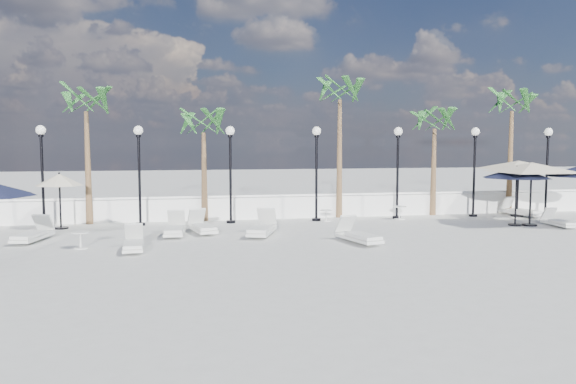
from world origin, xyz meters
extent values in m
plane|color=#B0B0AB|center=(0.00, 0.00, 0.00)|extent=(100.00, 100.00, 0.00)
cube|color=white|center=(0.00, 7.50, 0.45)|extent=(26.00, 0.30, 0.90)
cube|color=white|center=(0.00, 7.50, 0.97)|extent=(26.00, 0.12, 0.08)
cylinder|color=black|center=(-10.50, 6.50, 0.05)|extent=(0.36, 0.36, 0.10)
cylinder|color=black|center=(-10.50, 6.50, 1.75)|extent=(0.10, 0.10, 3.50)
cylinder|color=black|center=(-10.50, 6.50, 3.45)|extent=(0.18, 0.18, 0.10)
sphere|color=white|center=(-10.50, 6.50, 3.66)|extent=(0.36, 0.36, 0.36)
cylinder|color=black|center=(-7.00, 6.50, 0.05)|extent=(0.36, 0.36, 0.10)
cylinder|color=black|center=(-7.00, 6.50, 1.75)|extent=(0.10, 0.10, 3.50)
cylinder|color=black|center=(-7.00, 6.50, 3.45)|extent=(0.18, 0.18, 0.10)
sphere|color=white|center=(-7.00, 6.50, 3.66)|extent=(0.36, 0.36, 0.36)
cylinder|color=black|center=(-3.50, 6.50, 0.05)|extent=(0.36, 0.36, 0.10)
cylinder|color=black|center=(-3.50, 6.50, 1.75)|extent=(0.10, 0.10, 3.50)
cylinder|color=black|center=(-3.50, 6.50, 3.45)|extent=(0.18, 0.18, 0.10)
sphere|color=white|center=(-3.50, 6.50, 3.66)|extent=(0.36, 0.36, 0.36)
cylinder|color=black|center=(0.00, 6.50, 0.05)|extent=(0.36, 0.36, 0.10)
cylinder|color=black|center=(0.00, 6.50, 1.75)|extent=(0.10, 0.10, 3.50)
cylinder|color=black|center=(0.00, 6.50, 3.45)|extent=(0.18, 0.18, 0.10)
sphere|color=white|center=(0.00, 6.50, 3.66)|extent=(0.36, 0.36, 0.36)
cylinder|color=black|center=(3.50, 6.50, 0.05)|extent=(0.36, 0.36, 0.10)
cylinder|color=black|center=(3.50, 6.50, 1.75)|extent=(0.10, 0.10, 3.50)
cylinder|color=black|center=(3.50, 6.50, 3.45)|extent=(0.18, 0.18, 0.10)
sphere|color=white|center=(3.50, 6.50, 3.66)|extent=(0.36, 0.36, 0.36)
cylinder|color=black|center=(7.00, 6.50, 0.05)|extent=(0.36, 0.36, 0.10)
cylinder|color=black|center=(7.00, 6.50, 1.75)|extent=(0.10, 0.10, 3.50)
cylinder|color=black|center=(7.00, 6.50, 3.45)|extent=(0.18, 0.18, 0.10)
sphere|color=white|center=(7.00, 6.50, 3.66)|extent=(0.36, 0.36, 0.36)
cylinder|color=black|center=(10.50, 6.50, 0.05)|extent=(0.36, 0.36, 0.10)
cylinder|color=black|center=(10.50, 6.50, 1.75)|extent=(0.10, 0.10, 3.50)
cylinder|color=black|center=(10.50, 6.50, 3.45)|extent=(0.18, 0.18, 0.10)
sphere|color=white|center=(10.50, 6.50, 3.66)|extent=(0.36, 0.36, 0.36)
cone|color=brown|center=(-9.00, 7.30, 2.20)|extent=(0.28, 0.28, 4.40)
cone|color=brown|center=(-4.50, 7.30, 1.80)|extent=(0.28, 0.28, 3.60)
cone|color=brown|center=(1.20, 7.30, 2.50)|extent=(0.28, 0.28, 5.00)
cone|color=brown|center=(5.50, 7.30, 1.90)|extent=(0.28, 0.28, 3.80)
cone|color=brown|center=(9.20, 7.30, 2.30)|extent=(0.28, 0.28, 4.60)
cube|color=silver|center=(-10.17, 3.46, 0.15)|extent=(1.03, 1.97, 0.10)
cube|color=silver|center=(-10.23, 3.21, 0.26)|extent=(0.85, 1.37, 0.10)
cube|color=silver|center=(-10.01, 4.20, 0.53)|extent=(0.67, 0.56, 0.59)
cube|color=silver|center=(-6.85, 1.26, 0.14)|extent=(0.65, 1.73, 0.09)
cube|color=silver|center=(-6.84, 1.03, 0.24)|extent=(0.59, 1.18, 0.09)
cube|color=silver|center=(-6.88, 1.95, 0.48)|extent=(0.55, 0.43, 0.53)
cube|color=silver|center=(-5.67, 3.78, 0.15)|extent=(0.76, 1.94, 0.10)
cube|color=silver|center=(-5.68, 3.52, 0.27)|extent=(0.68, 1.32, 0.10)
cube|color=silver|center=(-5.62, 4.55, 0.54)|extent=(0.63, 0.49, 0.60)
cube|color=silver|center=(-4.72, 4.17, 0.15)|extent=(1.04, 1.97, 0.10)
cube|color=silver|center=(-4.66, 3.92, 0.26)|extent=(0.86, 1.37, 0.10)
cube|color=silver|center=(-4.90, 4.91, 0.53)|extent=(0.67, 0.57, 0.59)
cube|color=silver|center=(-2.72, 3.21, 0.17)|extent=(1.34, 2.16, 0.11)
cube|color=silver|center=(-2.81, 2.95, 0.29)|extent=(1.07, 1.52, 0.11)
cube|color=silver|center=(-2.44, 3.99, 0.58)|extent=(0.77, 0.67, 0.64)
cube|color=silver|center=(0.11, 1.26, 0.15)|extent=(1.13, 2.01, 0.10)
cube|color=silver|center=(0.18, 1.01, 0.27)|extent=(0.92, 1.40, 0.10)
cube|color=silver|center=(-0.10, 2.00, 0.54)|extent=(0.70, 0.60, 0.60)
cube|color=silver|center=(8.65, 3.08, 0.13)|extent=(0.56, 1.58, 0.09)
cube|color=silver|center=(8.64, 2.86, 0.22)|extent=(0.52, 1.07, 0.09)
cube|color=silver|center=(8.66, 3.71, 0.44)|extent=(0.50, 0.38, 0.49)
cube|color=silver|center=(9.10, 6.20, 0.15)|extent=(1.08, 1.95, 0.10)
cube|color=silver|center=(9.16, 5.96, 0.26)|extent=(0.88, 1.36, 0.10)
cube|color=silver|center=(8.90, 6.92, 0.52)|extent=(0.67, 0.57, 0.58)
cylinder|color=silver|center=(-8.45, 1.94, 0.02)|extent=(0.41, 0.41, 0.03)
cylinder|color=silver|center=(-8.45, 1.94, 0.24)|extent=(0.06, 0.06, 0.49)
cylinder|color=silver|center=(-8.45, 1.94, 0.50)|extent=(0.53, 0.53, 0.03)
cylinder|color=silver|center=(0.34, 6.20, 0.01)|extent=(0.37, 0.37, 0.03)
cylinder|color=silver|center=(0.34, 6.20, 0.22)|extent=(0.06, 0.06, 0.44)
cylinder|color=silver|center=(0.34, 6.20, 0.45)|extent=(0.48, 0.48, 0.03)
cylinder|color=silver|center=(3.50, 6.20, 0.02)|extent=(0.44, 0.44, 0.03)
cylinder|color=silver|center=(3.50, 6.20, 0.26)|extent=(0.07, 0.07, 0.52)
cylinder|color=silver|center=(3.50, 6.20, 0.54)|extent=(0.57, 0.57, 0.03)
cylinder|color=black|center=(7.24, 3.75, 0.03)|extent=(0.52, 0.52, 0.06)
cylinder|color=black|center=(7.24, 3.75, 1.11)|extent=(0.06, 0.06, 2.21)
cone|color=black|center=(7.24, 3.75, 2.04)|extent=(2.58, 2.58, 0.41)
sphere|color=black|center=(7.24, 3.75, 2.28)|extent=(0.07, 0.07, 0.07)
cylinder|color=black|center=(8.92, 6.20, 0.03)|extent=(0.54, 0.54, 0.06)
cylinder|color=black|center=(8.92, 6.20, 1.19)|extent=(0.07, 0.07, 2.39)
pyramid|color=beige|center=(8.92, 6.20, 2.41)|extent=(5.29, 5.29, 0.36)
cylinder|color=black|center=(7.75, 3.59, 0.03)|extent=(0.56, 0.56, 0.06)
cylinder|color=black|center=(7.75, 3.59, 1.21)|extent=(0.08, 0.08, 2.41)
pyramid|color=beige|center=(7.75, 3.59, 2.44)|extent=(5.24, 5.24, 0.38)
cylinder|color=black|center=(-9.85, 6.20, 0.03)|extent=(0.53, 0.53, 0.06)
cylinder|color=black|center=(-9.85, 6.20, 1.00)|extent=(0.07, 0.07, 2.00)
cone|color=beige|center=(-9.85, 6.20, 1.83)|extent=(1.71, 1.71, 0.43)
sphere|color=black|center=(-9.85, 6.20, 2.06)|extent=(0.08, 0.08, 0.08)
camera|label=1|loc=(-5.44, -15.70, 3.21)|focal=35.00mm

